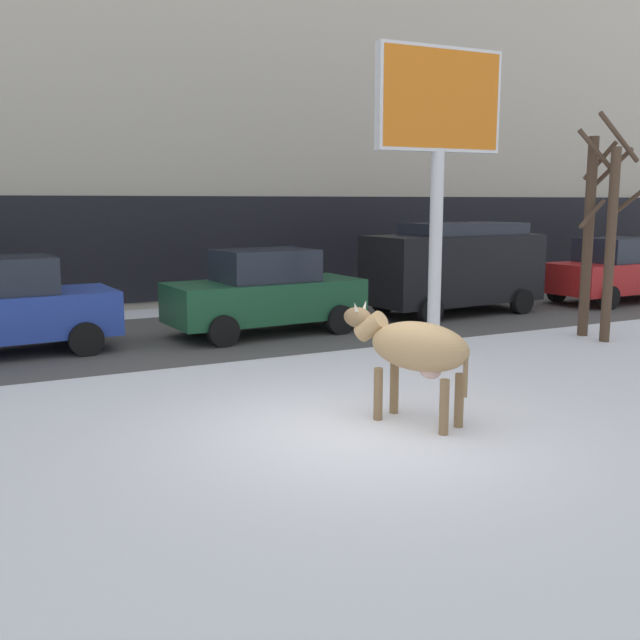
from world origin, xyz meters
The scene contains 10 objects.
ground_plane centered at (0.00, 0.00, 0.00)m, with size 120.00×120.00×0.00m, color white.
road_strip centered at (0.00, 7.24, 0.00)m, with size 60.00×5.60×0.01m, color #514F4C.
building_facade centered at (0.00, 14.57, 6.48)m, with size 44.00×6.10×13.00m.
cow_tan centered at (0.80, -0.01, 0.99)m, with size 1.17×1.89×1.54m.
billboard centered at (3.52, 3.34, 4.31)m, with size 2.53×0.31×5.56m.
car_darkgreen_sedan centered at (1.52, 6.77, 0.91)m, with size 4.31×2.20×1.84m.
car_black_van centered at (6.94, 7.25, 1.24)m, with size 4.71×2.35×2.32m.
car_red_sedan centered at (12.37, 6.89, 0.91)m, with size 4.31×2.20×1.84m.
bare_tree_left_lot centered at (7.48, 2.83, 2.07)m, with size 1.30×1.36×3.92m.
bare_tree_right_lot centered at (7.59, 3.47, 2.42)m, with size 1.27×1.21×4.59m.
Camera 1 is at (-4.34, -7.55, 2.85)m, focal length 40.28 mm.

